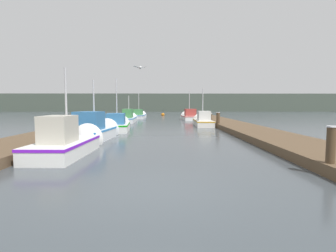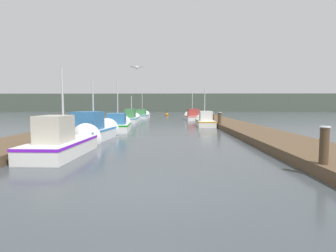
{
  "view_description": "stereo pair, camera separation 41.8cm",
  "coord_description": "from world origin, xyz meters",
  "px_view_note": "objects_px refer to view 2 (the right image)",
  "views": [
    {
      "loc": [
        0.31,
        -5.88,
        1.99
      ],
      "look_at": [
        0.49,
        11.63,
        0.54
      ],
      "focal_mm": 28.0,
      "sensor_mm": 36.0,
      "label": 1
    },
    {
      "loc": [
        0.73,
        -5.88,
        1.99
      ],
      "look_at": [
        0.49,
        11.63,
        0.54
      ],
      "focal_mm": 28.0,
      "sensor_mm": 36.0,
      "label": 2
    }
  ],
  "objects_px": {
    "fishing_boat_4": "(132,118)",
    "channel_buoy": "(167,115)",
    "mooring_piling_0": "(324,152)",
    "fishing_boat_5": "(192,117)",
    "fishing_boat_6": "(143,115)",
    "seagull_lead": "(137,68)",
    "fishing_boat_0": "(67,142)",
    "fishing_boat_3": "(204,121)",
    "mooring_piling_1": "(220,120)",
    "fishing_boat_2": "(119,125)",
    "fishing_boat_1": "(95,130)",
    "mooring_piling_2": "(213,119)"
  },
  "relations": [
    {
      "from": "fishing_boat_4",
      "to": "channel_buoy",
      "type": "distance_m",
      "value": 16.89
    },
    {
      "from": "mooring_piling_0",
      "to": "channel_buoy",
      "type": "bearing_deg",
      "value": 97.31
    },
    {
      "from": "fishing_boat_5",
      "to": "fishing_boat_6",
      "type": "distance_m",
      "value": 8.14
    },
    {
      "from": "channel_buoy",
      "to": "seagull_lead",
      "type": "distance_m",
      "value": 35.18
    },
    {
      "from": "fishing_boat_0",
      "to": "fishing_boat_6",
      "type": "bearing_deg",
      "value": 91.47
    },
    {
      "from": "fishing_boat_5",
      "to": "fishing_boat_3",
      "type": "bearing_deg",
      "value": -91.71
    },
    {
      "from": "fishing_boat_5",
      "to": "mooring_piling_1",
      "type": "relative_size",
      "value": 3.45
    },
    {
      "from": "fishing_boat_0",
      "to": "fishing_boat_2",
      "type": "height_order",
      "value": "fishing_boat_2"
    },
    {
      "from": "mooring_piling_1",
      "to": "fishing_boat_6",
      "type": "bearing_deg",
      "value": 117.29
    },
    {
      "from": "fishing_boat_2",
      "to": "fishing_boat_6",
      "type": "distance_m",
      "value": 18.17
    },
    {
      "from": "fishing_boat_2",
      "to": "fishing_boat_6",
      "type": "relative_size",
      "value": 0.88
    },
    {
      "from": "fishing_boat_0",
      "to": "channel_buoy",
      "type": "distance_m",
      "value": 35.82
    },
    {
      "from": "fishing_boat_1",
      "to": "fishing_boat_2",
      "type": "height_order",
      "value": "fishing_boat_2"
    },
    {
      "from": "fishing_boat_0",
      "to": "fishing_boat_3",
      "type": "relative_size",
      "value": 0.79
    },
    {
      "from": "mooring_piling_2",
      "to": "seagull_lead",
      "type": "height_order",
      "value": "seagull_lead"
    },
    {
      "from": "fishing_boat_0",
      "to": "fishing_boat_6",
      "type": "relative_size",
      "value": 0.85
    },
    {
      "from": "fishing_boat_1",
      "to": "fishing_boat_6",
      "type": "xyz_separation_m",
      "value": [
        0.18,
        23.37,
        -0.15
      ]
    },
    {
      "from": "fishing_boat_6",
      "to": "fishing_boat_3",
      "type": "bearing_deg",
      "value": -59.74
    },
    {
      "from": "fishing_boat_0",
      "to": "fishing_boat_5",
      "type": "relative_size",
      "value": 1.05
    },
    {
      "from": "fishing_boat_4",
      "to": "mooring_piling_1",
      "type": "xyz_separation_m",
      "value": [
        8.59,
        -7.61,
        0.22
      ]
    },
    {
      "from": "fishing_boat_0",
      "to": "mooring_piling_2",
      "type": "xyz_separation_m",
      "value": [
        8.47,
        15.7,
        0.1
      ]
    },
    {
      "from": "fishing_boat_0",
      "to": "mooring_piling_1",
      "type": "distance_m",
      "value": 14.27
    },
    {
      "from": "fishing_boat_0",
      "to": "mooring_piling_0",
      "type": "height_order",
      "value": "fishing_boat_0"
    },
    {
      "from": "fishing_boat_4",
      "to": "seagull_lead",
      "type": "bearing_deg",
      "value": -82.12
    },
    {
      "from": "mooring_piling_1",
      "to": "channel_buoy",
      "type": "relative_size",
      "value": 1.19
    },
    {
      "from": "fishing_boat_0",
      "to": "fishing_boat_5",
      "type": "height_order",
      "value": "fishing_boat_5"
    },
    {
      "from": "fishing_boat_1",
      "to": "channel_buoy",
      "type": "distance_m",
      "value": 31.62
    },
    {
      "from": "fishing_boat_3",
      "to": "seagull_lead",
      "type": "relative_size",
      "value": 10.9
    },
    {
      "from": "fishing_boat_6",
      "to": "mooring_piling_0",
      "type": "distance_m",
      "value": 32.2
    },
    {
      "from": "fishing_boat_1",
      "to": "fishing_boat_6",
      "type": "height_order",
      "value": "fishing_boat_6"
    },
    {
      "from": "fishing_boat_1",
      "to": "fishing_boat_4",
      "type": "height_order",
      "value": "fishing_boat_1"
    },
    {
      "from": "fishing_boat_1",
      "to": "channel_buoy",
      "type": "relative_size",
      "value": 4.1
    },
    {
      "from": "fishing_boat_5",
      "to": "seagull_lead",
      "type": "bearing_deg",
      "value": -105.16
    },
    {
      "from": "fishing_boat_2",
      "to": "fishing_boat_3",
      "type": "bearing_deg",
      "value": 29.29
    },
    {
      "from": "mooring_piling_1",
      "to": "channel_buoy",
      "type": "distance_m",
      "value": 24.6
    },
    {
      "from": "mooring_piling_1",
      "to": "seagull_lead",
      "type": "relative_size",
      "value": 2.39
    },
    {
      "from": "fishing_boat_6",
      "to": "mooring_piling_0",
      "type": "height_order",
      "value": "fishing_boat_6"
    },
    {
      "from": "fishing_boat_0",
      "to": "fishing_boat_1",
      "type": "distance_m",
      "value": 4.24
    },
    {
      "from": "fishing_boat_0",
      "to": "mooring_piling_0",
      "type": "relative_size",
      "value": 3.43
    },
    {
      "from": "mooring_piling_1",
      "to": "fishing_boat_3",
      "type": "bearing_deg",
      "value": 108.8
    },
    {
      "from": "fishing_boat_6",
      "to": "seagull_lead",
      "type": "distance_m",
      "value": 27.3
    },
    {
      "from": "fishing_boat_3",
      "to": "mooring_piling_1",
      "type": "bearing_deg",
      "value": -69.54
    },
    {
      "from": "mooring_piling_0",
      "to": "fishing_boat_1",
      "type": "bearing_deg",
      "value": 138.01
    },
    {
      "from": "fishing_boat_2",
      "to": "seagull_lead",
      "type": "relative_size",
      "value": 8.9
    },
    {
      "from": "fishing_boat_2",
      "to": "mooring_piling_1",
      "type": "bearing_deg",
      "value": 9.6
    },
    {
      "from": "fishing_boat_5",
      "to": "channel_buoy",
      "type": "height_order",
      "value": "fishing_boat_5"
    },
    {
      "from": "fishing_boat_1",
      "to": "fishing_boat_5",
      "type": "bearing_deg",
      "value": 74.95
    },
    {
      "from": "fishing_boat_0",
      "to": "fishing_boat_2",
      "type": "bearing_deg",
      "value": 90.31
    },
    {
      "from": "fishing_boat_2",
      "to": "mooring_piling_0",
      "type": "relative_size",
      "value": 3.53
    },
    {
      "from": "fishing_boat_3",
      "to": "mooring_piling_0",
      "type": "xyz_separation_m",
      "value": [
        1.05,
        -17.82,
        0.29
      ]
    }
  ]
}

